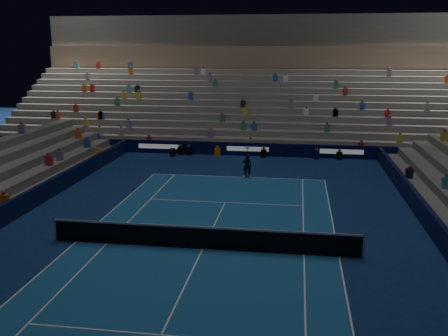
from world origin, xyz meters
TOP-DOWN VIEW (x-y plane):
  - ground at (0.00, 0.00)m, footprint 90.00×90.00m
  - court_surface at (0.00, 0.00)m, footprint 10.97×23.77m
  - sponsor_barrier_far at (0.00, 18.50)m, footprint 44.00×0.25m
  - grandstand_main at (0.00, 27.90)m, footprint 44.00×15.20m
  - tennis_net at (0.00, 0.00)m, footprint 12.90×0.10m
  - tennis_player at (0.62, 11.88)m, footprint 0.58×0.39m
  - broadcast_camera at (-5.67, 17.52)m, footprint 0.54×0.93m

SIDE VIEW (x-z plane):
  - ground at x=0.00m, z-range 0.00..0.00m
  - court_surface at x=0.00m, z-range 0.00..0.01m
  - broadcast_camera at x=-5.67m, z-range 0.01..0.58m
  - sponsor_barrier_far at x=0.00m, z-range 0.00..1.00m
  - tennis_net at x=0.00m, z-range -0.05..1.05m
  - tennis_player at x=0.62m, z-range 0.00..1.54m
  - grandstand_main at x=0.00m, z-range -2.22..8.98m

